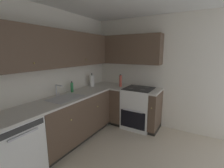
{
  "coord_description": "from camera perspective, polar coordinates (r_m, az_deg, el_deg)",
  "views": [
    {
      "loc": [
        -1.62,
        -0.85,
        1.69
      ],
      "look_at": [
        0.97,
        0.66,
        1.07
      ],
      "focal_mm": 25.21,
      "sensor_mm": 36.0,
      "label": 1
    }
  ],
  "objects": [
    {
      "name": "wall_back",
      "position": [
        2.92,
        -25.23,
        1.3
      ],
      "size": [
        3.84,
        0.05,
        2.45
      ],
      "primitive_type": "cube",
      "color": "silver",
      "rests_on": "ground_plane"
    },
    {
      "name": "wall_right",
      "position": [
        3.65,
        16.58,
        3.77
      ],
      "size": [
        0.05,
        3.12,
        2.45
      ],
      "primitive_type": "cube",
      "color": "silver",
      "rests_on": "ground_plane"
    },
    {
      "name": "dishwasher",
      "position": [
        2.59,
        -32.41,
        -19.44
      ],
      "size": [
        0.6,
        0.63,
        0.86
      ],
      "color": "white",
      "rests_on": "ground_plane"
    },
    {
      "name": "lower_cabinets_back",
      "position": [
        3.18,
        -13.81,
        -12.02
      ],
      "size": [
        1.65,
        0.62,
        0.86
      ],
      "color": "brown",
      "rests_on": "ground_plane"
    },
    {
      "name": "countertop_back",
      "position": [
        3.03,
        -14.21,
        -4.35
      ],
      "size": [
        2.86,
        0.6,
        0.03
      ],
      "primitive_type": "cube",
      "color": "beige",
      "rests_on": "lower_cabinets_back"
    },
    {
      "name": "lower_cabinets_right",
      "position": [
        3.68,
        7.36,
        -8.47
      ],
      "size": [
        0.62,
        1.04,
        0.86
      ],
      "color": "brown",
      "rests_on": "ground_plane"
    },
    {
      "name": "countertop_right",
      "position": [
        3.55,
        7.53,
        -1.76
      ],
      "size": [
        0.6,
        1.04,
        0.03
      ],
      "color": "beige",
      "rests_on": "lower_cabinets_right"
    },
    {
      "name": "oven_range",
      "position": [
        3.64,
        9.53,
        -8.41
      ],
      "size": [
        0.68,
        0.62,
        1.04
      ],
      "color": "white",
      "rests_on": "ground_plane"
    },
    {
      "name": "upper_cabinets_back",
      "position": [
        2.91,
        -19.33,
        11.91
      ],
      "size": [
        2.54,
        0.34,
        0.63
      ],
      "color": "brown"
    },
    {
      "name": "upper_cabinets_right",
      "position": [
        3.68,
        5.19,
        12.31
      ],
      "size": [
        0.32,
        1.59,
        0.63
      ],
      "color": "brown"
    },
    {
      "name": "sink",
      "position": [
        2.89,
        -16.36,
        -5.71
      ],
      "size": [
        0.58,
        0.4,
        0.1
      ],
      "color": "#B7B7BC",
      "rests_on": "countertop_back"
    },
    {
      "name": "faucet",
      "position": [
        3.0,
        -19.22,
        -1.86
      ],
      "size": [
        0.07,
        0.16,
        0.22
      ],
      "color": "silver",
      "rests_on": "countertop_back"
    },
    {
      "name": "soap_bottle",
      "position": [
        3.25,
        -14.33,
        -1.15
      ],
      "size": [
        0.06,
        0.06,
        0.22
      ],
      "color": "#338C4C",
      "rests_on": "countertop_back"
    },
    {
      "name": "paper_towel_roll",
      "position": [
        3.7,
        -7.27,
        1.17
      ],
      "size": [
        0.11,
        0.11,
        0.32
      ],
      "color": "white",
      "rests_on": "countertop_back"
    },
    {
      "name": "oil_bottle",
      "position": [
        3.64,
        3.12,
        1.15
      ],
      "size": [
        0.06,
        0.06,
        0.29
      ],
      "color": "#BF4C3F",
      "rests_on": "countertop_right"
    }
  ]
}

